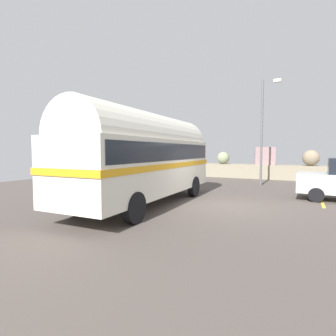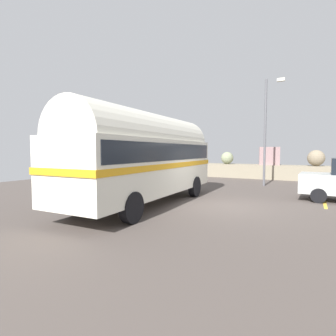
{
  "view_description": "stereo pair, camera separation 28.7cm",
  "coord_description": "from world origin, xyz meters",
  "views": [
    {
      "loc": [
        2.74,
        -10.21,
        2.19
      ],
      "look_at": [
        -2.21,
        -0.62,
        1.49
      ],
      "focal_mm": 28.23,
      "sensor_mm": 36.0,
      "label": 1
    },
    {
      "loc": [
        2.99,
        -10.07,
        2.19
      ],
      "look_at": [
        -2.21,
        -0.62,
        1.49
      ],
      "focal_mm": 28.23,
      "sensor_mm": 36.0,
      "label": 2
    }
  ],
  "objects": [
    {
      "name": "ground",
      "position": [
        0.0,
        0.0,
        0.01
      ],
      "size": [
        32.0,
        26.0,
        0.02
      ],
      "color": "#4E4641"
    },
    {
      "name": "breakwater",
      "position": [
        0.19,
        11.8,
        0.71
      ],
      "size": [
        31.36,
        2.01,
        2.5
      ],
      "color": "gray",
      "rests_on": "ground"
    },
    {
      "name": "vintage_coach",
      "position": [
        -2.92,
        -1.19,
        2.05
      ],
      "size": [
        2.73,
        8.67,
        3.7
      ],
      "rotation": [
        0.0,
        0.0,
        0.03
      ],
      "color": "black",
      "rests_on": "ground"
    },
    {
      "name": "lamp_post",
      "position": [
        0.45,
        7.18,
        3.69
      ],
      "size": [
        1.11,
        0.38,
        6.56
      ],
      "color": "#5B5B60",
      "rests_on": "ground"
    }
  ]
}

